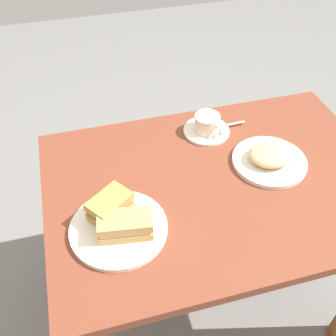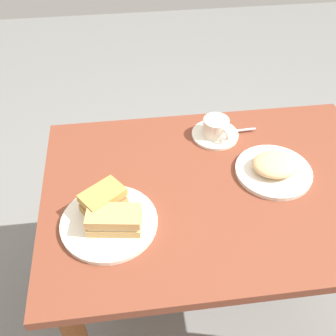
{
  "view_description": "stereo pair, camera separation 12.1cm",
  "coord_description": "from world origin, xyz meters",
  "px_view_note": "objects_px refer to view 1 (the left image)",
  "views": [
    {
      "loc": [
        -0.37,
        -0.77,
        1.59
      ],
      "look_at": [
        -0.14,
        0.07,
        0.74
      ],
      "focal_mm": 42.5,
      "sensor_mm": 36.0,
      "label": 1
    },
    {
      "loc": [
        -0.25,
        -0.8,
        1.59
      ],
      "look_at": [
        -0.14,
        0.07,
        0.74
      ],
      "focal_mm": 42.5,
      "sensor_mm": 36.0,
      "label": 2
    }
  ],
  "objects_px": {
    "sandwich_front": "(125,225)",
    "dining_table": "(215,209)",
    "side_plate": "(269,161)",
    "sandwich_plate": "(119,228)",
    "sandwich_back": "(110,206)",
    "spoon": "(227,125)",
    "coffee_cup": "(207,123)",
    "coffee_saucer": "(206,131)"
  },
  "relations": [
    {
      "from": "coffee_cup",
      "to": "spoon",
      "type": "xyz_separation_m",
      "value": [
        0.08,
        0.01,
        -0.03
      ]
    },
    {
      "from": "coffee_cup",
      "to": "spoon",
      "type": "bearing_deg",
      "value": 3.72
    },
    {
      "from": "sandwich_front",
      "to": "spoon",
      "type": "bearing_deg",
      "value": 40.2
    },
    {
      "from": "sandwich_back",
      "to": "coffee_cup",
      "type": "relative_size",
      "value": 1.26
    },
    {
      "from": "side_plate",
      "to": "dining_table",
      "type": "bearing_deg",
      "value": -169.76
    },
    {
      "from": "spoon",
      "to": "side_plate",
      "type": "distance_m",
      "value": 0.21
    },
    {
      "from": "dining_table",
      "to": "coffee_saucer",
      "type": "height_order",
      "value": "coffee_saucer"
    },
    {
      "from": "sandwich_back",
      "to": "spoon",
      "type": "height_order",
      "value": "sandwich_back"
    },
    {
      "from": "side_plate",
      "to": "coffee_cup",
      "type": "bearing_deg",
      "value": 125.18
    },
    {
      "from": "sandwich_front",
      "to": "side_plate",
      "type": "xyz_separation_m",
      "value": [
        0.49,
        0.16,
        -0.04
      ]
    },
    {
      "from": "dining_table",
      "to": "sandwich_front",
      "type": "xyz_separation_m",
      "value": [
        -0.31,
        -0.13,
        0.18
      ]
    },
    {
      "from": "sandwich_plate",
      "to": "sandwich_back",
      "type": "distance_m",
      "value": 0.06
    },
    {
      "from": "coffee_saucer",
      "to": "sandwich_back",
      "type": "bearing_deg",
      "value": -142.86
    },
    {
      "from": "sandwich_plate",
      "to": "sandwich_front",
      "type": "height_order",
      "value": "sandwich_front"
    },
    {
      "from": "sandwich_front",
      "to": "side_plate",
      "type": "relative_size",
      "value": 0.64
    },
    {
      "from": "sandwich_front",
      "to": "dining_table",
      "type": "bearing_deg",
      "value": 22.05
    },
    {
      "from": "sandwich_front",
      "to": "sandwich_plate",
      "type": "bearing_deg",
      "value": 124.42
    },
    {
      "from": "coffee_cup",
      "to": "spoon",
      "type": "relative_size",
      "value": 1.11
    },
    {
      "from": "sandwich_plate",
      "to": "spoon",
      "type": "relative_size",
      "value": 2.7
    },
    {
      "from": "sandwich_front",
      "to": "spoon",
      "type": "distance_m",
      "value": 0.56
    },
    {
      "from": "sandwich_back",
      "to": "side_plate",
      "type": "distance_m",
      "value": 0.53
    },
    {
      "from": "dining_table",
      "to": "coffee_cup",
      "type": "bearing_deg",
      "value": 80.02
    },
    {
      "from": "sandwich_front",
      "to": "spoon",
      "type": "relative_size",
      "value": 1.53
    },
    {
      "from": "sandwich_front",
      "to": "coffee_cup",
      "type": "distance_m",
      "value": 0.5
    },
    {
      "from": "spoon",
      "to": "side_plate",
      "type": "xyz_separation_m",
      "value": [
        0.06,
        -0.2,
        -0.01
      ]
    },
    {
      "from": "sandwich_back",
      "to": "side_plate",
      "type": "bearing_deg",
      "value": 9.41
    },
    {
      "from": "sandwich_front",
      "to": "sandwich_back",
      "type": "height_order",
      "value": "sandwich_back"
    },
    {
      "from": "coffee_cup",
      "to": "sandwich_front",
      "type": "bearing_deg",
      "value": -134.52
    },
    {
      "from": "dining_table",
      "to": "sandwich_front",
      "type": "bearing_deg",
      "value": -157.95
    },
    {
      "from": "dining_table",
      "to": "coffee_cup",
      "type": "height_order",
      "value": "coffee_cup"
    },
    {
      "from": "sandwich_plate",
      "to": "side_plate",
      "type": "relative_size",
      "value": 1.13
    },
    {
      "from": "spoon",
      "to": "side_plate",
      "type": "relative_size",
      "value": 0.42
    },
    {
      "from": "coffee_cup",
      "to": "side_plate",
      "type": "relative_size",
      "value": 0.46
    },
    {
      "from": "side_plate",
      "to": "sandwich_plate",
      "type": "bearing_deg",
      "value": -165.09
    },
    {
      "from": "dining_table",
      "to": "coffee_saucer",
      "type": "bearing_deg",
      "value": 80.23
    },
    {
      "from": "sandwich_back",
      "to": "coffee_cup",
      "type": "distance_m",
      "value": 0.48
    },
    {
      "from": "sandwich_plate",
      "to": "sandwich_back",
      "type": "height_order",
      "value": "sandwich_back"
    },
    {
      "from": "dining_table",
      "to": "side_plate",
      "type": "distance_m",
      "value": 0.23
    },
    {
      "from": "dining_table",
      "to": "sandwich_back",
      "type": "xyz_separation_m",
      "value": [
        -0.34,
        -0.05,
        0.18
      ]
    },
    {
      "from": "sandwich_plate",
      "to": "dining_table",
      "type": "bearing_deg",
      "value": 17.41
    },
    {
      "from": "sandwich_back",
      "to": "spoon",
      "type": "bearing_deg",
      "value": 32.44
    },
    {
      "from": "sandwich_back",
      "to": "side_plate",
      "type": "xyz_separation_m",
      "value": [
        0.52,
        0.09,
        -0.04
      ]
    }
  ]
}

